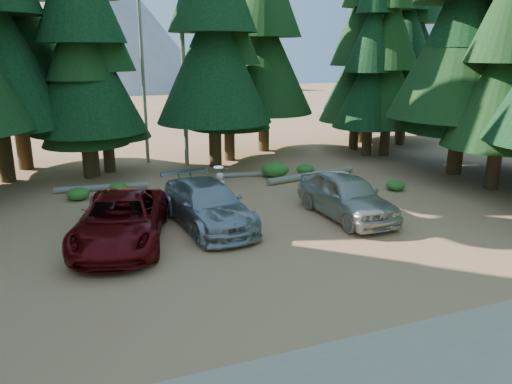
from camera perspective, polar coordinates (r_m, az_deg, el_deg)
ground at (r=16.00m, az=1.95°, el=-7.79°), size 160.00×160.00×0.00m
gravel_strip at (r=11.11m, az=16.24°, el=-20.05°), size 26.00×3.50×0.01m
forest_belt_north at (r=29.73m, az=-9.60°, el=3.14°), size 36.00×7.00×22.00m
snag_front at (r=28.72m, az=-8.33°, el=14.84°), size 0.24×0.24×12.00m
snag_back at (r=29.84m, az=-12.77°, el=12.73°), size 0.20×0.20×10.00m
mountain_peak at (r=101.92m, az=-20.69°, el=18.38°), size 48.00×50.00×28.00m
red_pickup at (r=17.65m, az=-15.21°, el=-3.12°), size 4.28×6.59×1.69m
silver_minivan_center at (r=18.87m, az=-5.57°, el=-1.44°), size 2.82×5.90×1.66m
silver_minivan_right at (r=20.08m, az=10.28°, el=-0.40°), size 2.18×5.23×1.77m
frisbee_player at (r=19.31m, az=-4.22°, el=-0.11°), size 0.66×0.49×1.87m
log_left at (r=24.78m, az=-17.26°, el=0.47°), size 4.29×0.84×0.31m
log_mid at (r=26.38m, az=-0.55°, el=2.04°), size 3.05×0.82×0.25m
log_right at (r=26.15m, az=6.35°, el=1.93°), size 5.41×1.37×0.35m
shrub_far_left at (r=24.32m, az=-15.43°, el=0.53°), size 0.85×0.85×0.47m
shrub_left at (r=23.61m, az=-19.67°, el=-0.20°), size 0.99×0.99×0.54m
shrub_center_left at (r=22.29m, az=-14.52°, el=-0.77°), size 0.86×0.86×0.47m
shrub_center_right at (r=22.56m, az=-5.19°, el=-0.20°), size 0.76×0.76×0.42m
shrub_right at (r=27.07m, az=5.64°, el=2.61°), size 0.95×0.95×0.52m
shrub_far_right at (r=26.30m, az=2.22°, el=2.59°), size 1.44×1.44×0.79m
shrub_edge_east at (r=24.69m, az=15.64°, el=0.78°), size 0.91×0.91×0.50m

